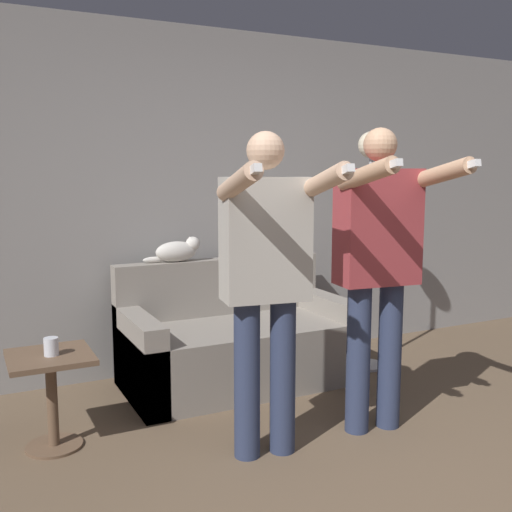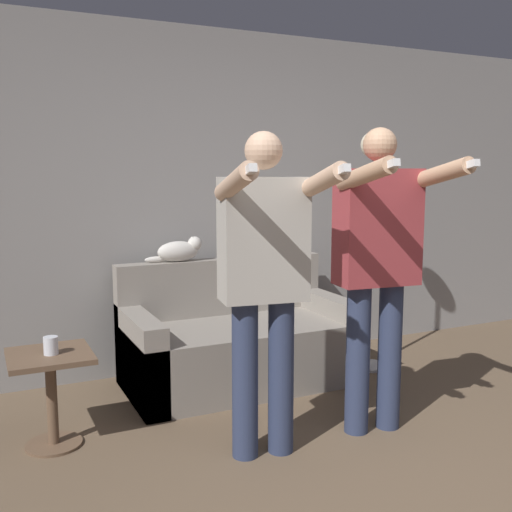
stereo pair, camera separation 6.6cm
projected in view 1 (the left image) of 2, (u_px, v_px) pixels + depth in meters
wall_back at (221, 201)px, 4.70m from camera, size 10.00×0.05×2.60m
couch at (237, 344)px, 4.35m from camera, size 1.63×0.83×0.87m
person_left at (266, 272)px, 3.12m from camera, size 0.59×0.72×1.74m
person_right at (379, 258)px, 3.44m from camera, size 0.59×0.72×1.78m
cat at (178, 251)px, 4.38m from camera, size 0.43×0.13×0.18m
floor_lamp at (370, 195)px, 4.54m from camera, size 0.30×0.30×1.83m
side_table at (51, 381)px, 3.30m from camera, size 0.45×0.45×0.54m
cup at (51, 347)px, 3.25m from camera, size 0.08×0.08×0.10m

